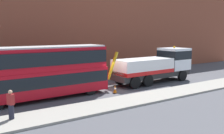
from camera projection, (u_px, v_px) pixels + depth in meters
The scene contains 7 objects.
ground_plane at pixel (110, 90), 22.86m from camera, with size 120.00×120.00×0.00m, color #4C4C51.
near_kerb at pixel (140, 99), 19.41m from camera, with size 60.00×2.80×0.15m, color gray.
building_facade at pixel (69, 6), 28.57m from camera, with size 60.00×1.50×16.00m.
recovery_tow_truck at pixel (156, 65), 26.04m from camera, with size 10.17×2.85×3.67m.
double_decker_bus at pixel (39, 71), 19.20m from camera, with size 11.09×2.81×4.06m.
pedestrian_onlooker at pixel (11, 105), 14.52m from camera, with size 0.39×0.47×1.71m.
traffic_cone_near_bus at pixel (115, 89), 21.43m from camera, with size 0.36×0.36×0.72m.
Camera 1 is at (-12.40, -18.63, 5.10)m, focal length 40.69 mm.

